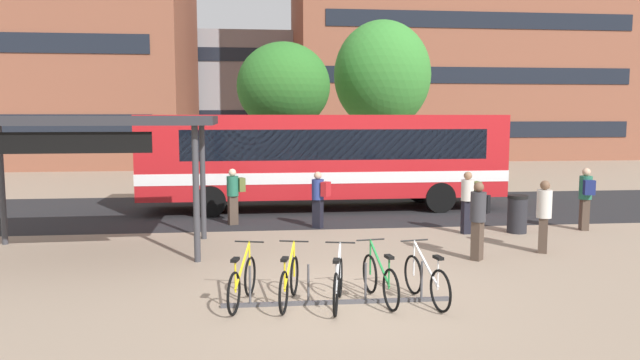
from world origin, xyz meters
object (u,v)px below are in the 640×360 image
Objects in this scene: commuter_navy_pack_5 at (586,195)px; street_tree_0 at (284,86)px; city_bus at (321,157)px; parked_bicycle_yellow_0 at (242,283)px; transit_shelter at (90,125)px; parked_bicycle_silver_2 at (338,284)px; commuter_olive_pack_4 at (469,198)px; commuter_red_pack_2 at (544,211)px; parked_bicycle_green_3 at (380,280)px; parked_bicycle_white_4 at (426,281)px; commuter_black_pack_3 at (479,215)px; street_tree_1 at (382,75)px; parked_bicycle_yellow_1 at (289,282)px; trash_bin at (517,214)px; commuter_olive_pack_0 at (234,192)px; commuter_red_pack_1 at (319,196)px.

commuter_navy_pack_5 is 0.28× the size of street_tree_0.
city_bus reaches higher than commuter_navy_pack_5.
transit_shelter is (-3.50, 4.18, 2.59)m from parked_bicycle_yellow_0.
parked_bicycle_silver_2 is 7.13m from commuter_olive_pack_4.
parked_bicycle_silver_2 is 6.28m from commuter_red_pack_2.
parked_bicycle_green_3 and parked_bicycle_white_4 have the same top height.
city_bus is 10.14m from parked_bicycle_green_3.
commuter_black_pack_3 is (8.62, -1.60, -1.97)m from transit_shelter.
parked_bicycle_yellow_0 is at bearing -51.69° from transit_shelter.
street_tree_0 is at bearing -120.74° from commuter_black_pack_3.
city_bus is at bearing -80.38° from street_tree_0.
commuter_black_pack_3 is 0.23× the size of street_tree_1.
parked_bicycle_yellow_1 is at bearing 38.46° from commuter_olive_pack_4.
trash_bin is (6.52, 5.42, 0.13)m from parked_bicycle_yellow_1.
parked_bicycle_white_4 is 1.04× the size of commuter_olive_pack_0.
commuter_black_pack_3 is 5.10m from commuter_navy_pack_5.
city_bus is at bearing 66.99° from commuter_navy_pack_5.
commuter_olive_pack_4 is 0.27× the size of street_tree_0.
commuter_red_pack_1 is at bearing -98.37° from commuter_black_pack_3.
parked_bicycle_yellow_1 is 0.99× the size of parked_bicycle_green_3.
transit_shelter reaches higher than trash_bin.
commuter_red_pack_1 is 1.56× the size of trash_bin.
commuter_red_pack_1 is 9.85m from street_tree_0.
commuter_black_pack_3 is at bearing 164.28° from commuter_red_pack_1.
parked_bicycle_yellow_1 is 10.17m from commuter_navy_pack_5.
commuter_olive_pack_0 reaches higher than parked_bicycle_yellow_1.
commuter_red_pack_1 is at bearing 140.04° from commuter_olive_pack_0.
parked_bicycle_white_4 is 0.98× the size of commuter_navy_pack_5.
parked_bicycle_yellow_0 is at bearing 34.12° from commuter_olive_pack_4.
parked_bicycle_white_4 is (2.33, -0.16, 0.00)m from parked_bicycle_yellow_1.
commuter_olive_pack_4 is (2.81, 5.60, 0.59)m from parked_bicycle_white_4.
commuter_black_pack_3 is 2.92m from commuter_olive_pack_4.
parked_bicycle_yellow_0 is 1.63× the size of trash_bin.
transit_shelter is at bearing 45.21° from parked_bicycle_green_3.
parked_bicycle_silver_2 is 0.99× the size of parked_bicycle_white_4.
commuter_black_pack_3 is at bearing -12.18° from transit_shelter.
city_bus is at bearing -9.39° from parked_bicycle_green_3.
street_tree_1 is (3.85, 8.26, 3.31)m from city_bus.
street_tree_0 is (-0.13, 16.02, 4.03)m from parked_bicycle_silver_2.
commuter_red_pack_2 is at bearing -58.99° from parked_bicycle_white_4.
commuter_olive_pack_4 is at bearing -129.49° from commuter_red_pack_2.
commuter_red_pack_1 is 0.93× the size of commuter_black_pack_3.
commuter_navy_pack_5 is (12.81, 1.29, -1.97)m from transit_shelter.
commuter_olive_pack_0 is 0.95× the size of commuter_black_pack_3.
commuter_olive_pack_4 is (-0.96, 2.29, 0.01)m from commuter_red_pack_2.
parked_bicycle_yellow_0 is 19.85m from street_tree_1.
parked_bicycle_silver_2 is 0.22× the size of street_tree_1.
commuter_red_pack_1 is 5.45m from trash_bin.
parked_bicycle_yellow_0 and parked_bicycle_green_3 have the same top height.
street_tree_0 is at bearing -50.18° from commuter_red_pack_1.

